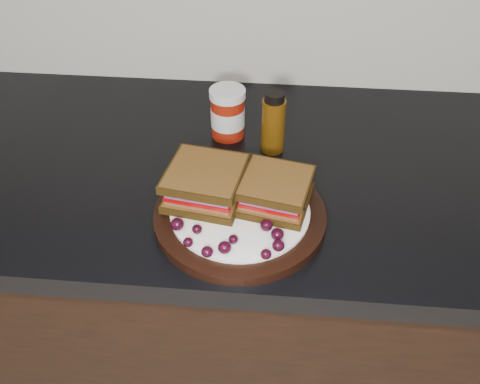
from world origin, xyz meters
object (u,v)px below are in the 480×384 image
(sandwich_left, at_px, (206,183))
(oil_bottle, at_px, (273,122))
(plate, at_px, (240,216))
(condiment_jar, at_px, (228,113))

(sandwich_left, relative_size, oil_bottle, 0.98)
(plate, distance_m, oil_bottle, 0.21)
(sandwich_left, xyz_separation_m, oil_bottle, (0.10, 0.17, 0.01))
(sandwich_left, distance_m, condiment_jar, 0.21)
(condiment_jar, bearing_deg, sandwich_left, -93.58)
(plate, relative_size, condiment_jar, 2.78)
(plate, distance_m, condiment_jar, 0.25)
(sandwich_left, xyz_separation_m, condiment_jar, (0.01, 0.21, -0.00))
(condiment_jar, relative_size, oil_bottle, 0.82)
(plate, xyz_separation_m, oil_bottle, (0.04, 0.20, 0.05))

